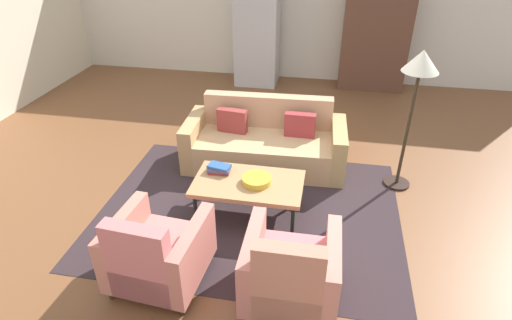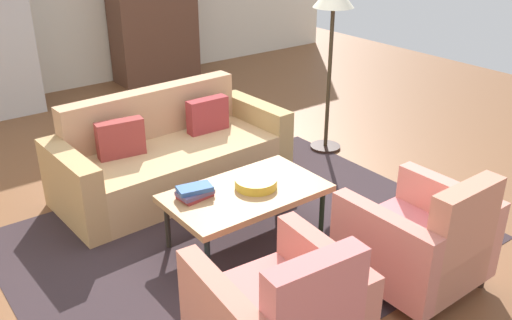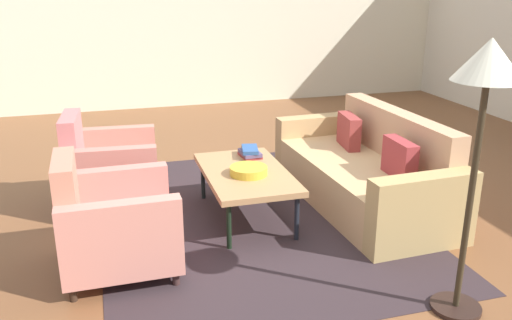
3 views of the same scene
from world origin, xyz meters
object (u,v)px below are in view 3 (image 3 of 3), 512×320
at_px(armchair_left, 105,171).
at_px(floor_lamp, 486,87).
at_px(armchair_right, 110,227).
at_px(book_stack, 250,152).
at_px(couch, 369,174).
at_px(coffee_table, 246,175).
at_px(fruit_bowl, 249,171).

xyz_separation_m(armchair_left, floor_lamp, (2.33, 2.10, 1.10)).
distance_m(armchair_right, book_stack, 1.63).
xyz_separation_m(couch, armchair_right, (0.60, -2.35, 0.06)).
relative_size(couch, armchair_right, 2.43).
xyz_separation_m(armchair_right, book_stack, (-0.96, 1.31, 0.14)).
xyz_separation_m(couch, armchair_left, (-0.60, -2.35, 0.06)).
bearing_deg(book_stack, armchair_left, -100.64).
xyz_separation_m(coffee_table, armchair_right, (0.60, -1.17, -0.06)).
xyz_separation_m(armchair_right, fruit_bowl, (-0.51, 1.17, 0.13)).
bearing_deg(armchair_left, floor_lamp, 46.48).
xyz_separation_m(armchair_left, fruit_bowl, (0.70, 1.17, 0.13)).
height_order(armchair_left, armchair_right, same).
relative_size(armchair_right, floor_lamp, 0.51).
relative_size(couch, book_stack, 7.83).
relative_size(coffee_table, floor_lamp, 0.70).
xyz_separation_m(book_stack, floor_lamp, (2.09, 0.79, 0.96)).
distance_m(couch, armchair_left, 2.43).
distance_m(couch, armchair_right, 2.43).
xyz_separation_m(couch, fruit_bowl, (0.10, -1.19, 0.19)).
bearing_deg(book_stack, couch, 71.21).
bearing_deg(coffee_table, floor_lamp, 28.26).
bearing_deg(couch, book_stack, 68.76).
distance_m(armchair_left, book_stack, 1.33).
xyz_separation_m(fruit_bowl, floor_lamp, (1.63, 0.93, 0.97)).
bearing_deg(fruit_bowl, armchair_left, -120.96).
bearing_deg(floor_lamp, fruit_bowl, -150.38).
relative_size(couch, coffee_table, 1.78).
bearing_deg(couch, coffee_table, 87.73).
relative_size(armchair_left, armchair_right, 1.00).
xyz_separation_m(coffee_table, fruit_bowl, (0.09, -0.00, 0.07)).
height_order(armchair_right, book_stack, armchair_right).
height_order(armchair_right, fruit_bowl, armchair_right).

